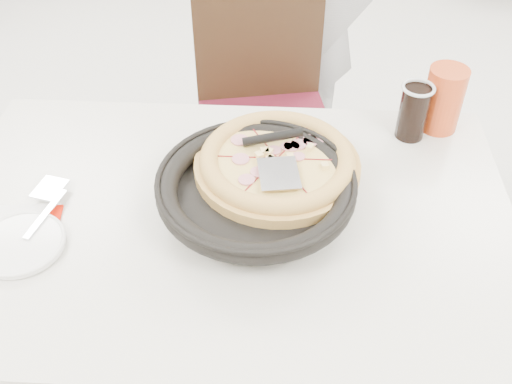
# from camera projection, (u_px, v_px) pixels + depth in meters

# --- Properties ---
(floor) EXTENTS (7.00, 7.00, 0.00)m
(floor) POSITION_uv_depth(u_px,v_px,m) (272.00, 291.00, 2.04)
(floor) COLOR silver
(floor) RESTS_ON ground
(main_table) EXTENTS (1.22, 0.83, 0.75)m
(main_table) POSITION_uv_depth(u_px,v_px,m) (232.00, 321.00, 1.50)
(main_table) COLOR silver
(main_table) RESTS_ON floor
(chair_far) EXTENTS (0.49, 0.49, 0.95)m
(chair_far) POSITION_uv_depth(u_px,v_px,m) (266.00, 125.00, 1.94)
(chair_far) COLOR black
(chair_far) RESTS_ON floor
(trivet) EXTENTS (0.11, 0.11, 0.04)m
(trivet) POSITION_uv_depth(u_px,v_px,m) (266.00, 187.00, 1.28)
(trivet) COLOR black
(trivet) RESTS_ON main_table
(pizza_pan) EXTENTS (0.35, 0.35, 0.01)m
(pizza_pan) POSITION_uv_depth(u_px,v_px,m) (256.00, 195.00, 1.23)
(pizza_pan) COLOR black
(pizza_pan) RESTS_ON trivet
(pizza) EXTENTS (0.36, 0.36, 0.02)m
(pizza) POSITION_uv_depth(u_px,v_px,m) (277.00, 166.00, 1.27)
(pizza) COLOR tan
(pizza) RESTS_ON pizza_pan
(pizza_server) EXTENTS (0.09, 0.11, 0.00)m
(pizza_server) POSITION_uv_depth(u_px,v_px,m) (279.00, 173.00, 1.20)
(pizza_server) COLOR silver
(pizza_server) RESTS_ON pizza
(napkin) EXTENTS (0.17, 0.17, 0.00)m
(napkin) POSITION_uv_depth(u_px,v_px,m) (14.00, 231.00, 1.21)
(napkin) COLOR white
(napkin) RESTS_ON main_table
(side_plate) EXTENTS (0.17, 0.17, 0.01)m
(side_plate) POSITION_uv_depth(u_px,v_px,m) (21.00, 244.00, 1.17)
(side_plate) COLOR white
(side_plate) RESTS_ON napkin
(fork) EXTENTS (0.05, 0.15, 0.00)m
(fork) POSITION_uv_depth(u_px,v_px,m) (46.00, 214.00, 1.22)
(fork) COLOR silver
(fork) RESTS_ON side_plate
(cola_glass) EXTENTS (0.07, 0.07, 0.13)m
(cola_glass) POSITION_uv_depth(u_px,v_px,m) (413.00, 113.00, 1.40)
(cola_glass) COLOR black
(cola_glass) RESTS_ON main_table
(red_cup) EXTENTS (0.09, 0.09, 0.16)m
(red_cup) POSITION_uv_depth(u_px,v_px,m) (443.00, 99.00, 1.42)
(red_cup) COLOR #BC3F18
(red_cup) RESTS_ON main_table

